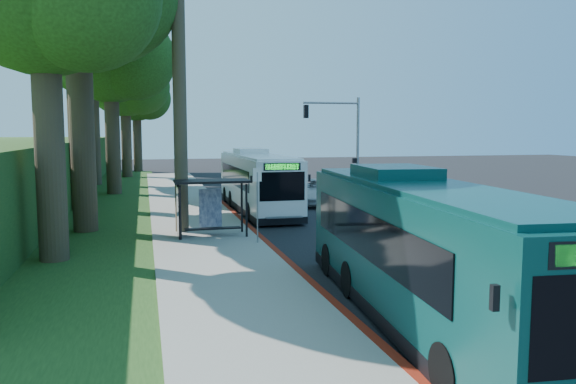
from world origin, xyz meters
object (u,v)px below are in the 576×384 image
object	(u,v)px
teal_bus	(421,248)
pickup	(313,192)
white_bus	(257,181)
bus_shelter	(206,197)

from	to	relation	value
teal_bus	pickup	size ratio (longest dim) A/B	2.19
white_bus	teal_bus	bearing A→B (deg)	-89.93
bus_shelter	white_bus	bearing A→B (deg)	64.24
pickup	bus_shelter	bearing A→B (deg)	-111.33
bus_shelter	pickup	xyz separation A→B (m)	(7.94, 10.01, -1.01)
bus_shelter	pickup	distance (m)	12.82
bus_shelter	teal_bus	size ratio (longest dim) A/B	0.26
teal_bus	bus_shelter	bearing A→B (deg)	113.08
pickup	white_bus	bearing A→B (deg)	-136.25
white_bus	pickup	xyz separation A→B (m)	(4.11, 2.06, -0.96)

